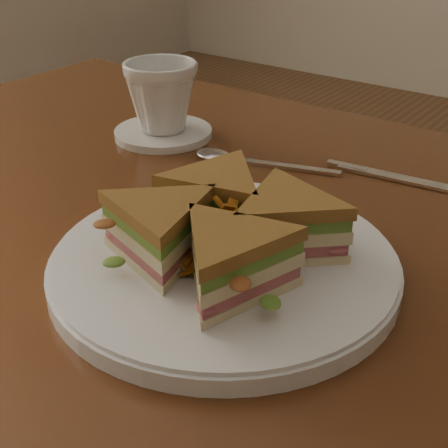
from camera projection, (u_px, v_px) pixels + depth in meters
name	position (u px, v px, depth m)	size (l,w,h in m)	color
table	(216.00, 305.00, 0.68)	(1.20, 0.80, 0.75)	#391B0D
plate	(224.00, 265.00, 0.55)	(0.31, 0.31, 0.02)	white
sandwich_wedges	(224.00, 229.00, 0.53)	(0.24, 0.24, 0.06)	beige
crisps_mound	(224.00, 233.00, 0.54)	(0.09, 0.09, 0.05)	#AF5F16
spoon	(231.00, 158.00, 0.77)	(0.18, 0.07, 0.01)	silver
knife	(409.00, 181.00, 0.72)	(0.22, 0.04, 0.00)	silver
saucer	(163.00, 133.00, 0.85)	(0.13, 0.13, 0.01)	white
coffee_cup	(162.00, 97.00, 0.82)	(0.10, 0.10, 0.09)	white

